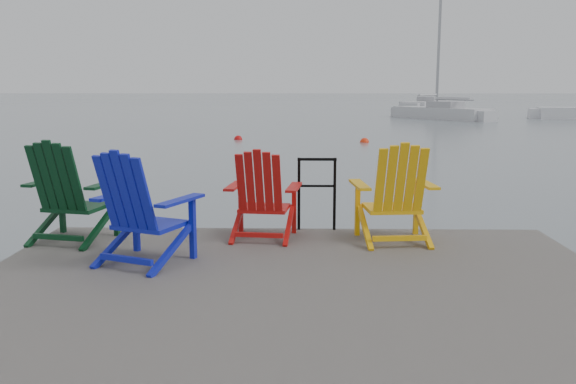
{
  "coord_description": "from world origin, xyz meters",
  "views": [
    {
      "loc": [
        0.06,
        -4.95,
        2.26
      ],
      "look_at": [
        -0.12,
        3.16,
        0.85
      ],
      "focal_mm": 38.0,
      "sensor_mm": 36.0,
      "label": 1
    }
  ],
  "objects_px": {
    "sailboat_mid": "(433,105)",
    "buoy_a": "(238,140)",
    "chair_green": "(69,192)",
    "chair_red": "(262,194)",
    "buoy_b": "(364,142)",
    "handrail": "(317,187)",
    "chair_yellow": "(395,193)",
    "sailboat_near": "(441,114)",
    "chair_blue": "(141,208)",
    "buoy_d": "(440,119)"
  },
  "relations": [
    {
      "from": "handrail",
      "to": "chair_yellow",
      "type": "distance_m",
      "value": 1.07
    },
    {
      "from": "buoy_a",
      "to": "buoy_b",
      "type": "relative_size",
      "value": 0.95
    },
    {
      "from": "handrail",
      "to": "chair_yellow",
      "type": "relative_size",
      "value": 0.79
    },
    {
      "from": "chair_blue",
      "to": "chair_yellow",
      "type": "xyz_separation_m",
      "value": [
        2.65,
        0.91,
        -0.0
      ]
    },
    {
      "from": "sailboat_mid",
      "to": "buoy_a",
      "type": "distance_m",
      "value": 40.4
    },
    {
      "from": "chair_blue",
      "to": "buoy_d",
      "type": "height_order",
      "value": "chair_blue"
    },
    {
      "from": "chair_yellow",
      "to": "buoy_b",
      "type": "relative_size",
      "value": 3.04
    },
    {
      "from": "buoy_a",
      "to": "buoy_d",
      "type": "distance_m",
      "value": 20.99
    },
    {
      "from": "chair_yellow",
      "to": "buoy_d",
      "type": "relative_size",
      "value": 3.3
    },
    {
      "from": "handrail",
      "to": "buoy_a",
      "type": "relative_size",
      "value": 2.54
    },
    {
      "from": "chair_red",
      "to": "buoy_b",
      "type": "relative_size",
      "value": 2.8
    },
    {
      "from": "sailboat_mid",
      "to": "buoy_b",
      "type": "bearing_deg",
      "value": -70.4
    },
    {
      "from": "handrail",
      "to": "sailboat_near",
      "type": "height_order",
      "value": "sailboat_near"
    },
    {
      "from": "chair_red",
      "to": "buoy_a",
      "type": "xyz_separation_m",
      "value": [
        -2.29,
        19.26,
        -1.03
      ]
    },
    {
      "from": "chair_green",
      "to": "chair_yellow",
      "type": "relative_size",
      "value": 1.02
    },
    {
      "from": "chair_yellow",
      "to": "buoy_a",
      "type": "bearing_deg",
      "value": 95.59
    },
    {
      "from": "chair_green",
      "to": "sailboat_near",
      "type": "relative_size",
      "value": 0.11
    },
    {
      "from": "sailboat_near",
      "to": "buoy_d",
      "type": "relative_size",
      "value": 31.05
    },
    {
      "from": "handrail",
      "to": "buoy_a",
      "type": "xyz_separation_m",
      "value": [
        -2.93,
        18.77,
        -1.04
      ]
    },
    {
      "from": "chair_yellow",
      "to": "sailboat_near",
      "type": "xyz_separation_m",
      "value": [
        8.71,
        36.46,
        -0.72
      ]
    },
    {
      "from": "buoy_d",
      "to": "chair_red",
      "type": "bearing_deg",
      "value": -105.64
    },
    {
      "from": "sailboat_mid",
      "to": "buoy_a",
      "type": "bearing_deg",
      "value": -78.15
    },
    {
      "from": "chair_red",
      "to": "chair_blue",
      "type": "bearing_deg",
      "value": -131.41
    },
    {
      "from": "handrail",
      "to": "sailboat_near",
      "type": "xyz_separation_m",
      "value": [
        9.58,
        35.85,
        -0.69
      ]
    },
    {
      "from": "buoy_b",
      "to": "buoy_d",
      "type": "height_order",
      "value": "buoy_b"
    },
    {
      "from": "handrail",
      "to": "buoy_a",
      "type": "distance_m",
      "value": 19.03
    },
    {
      "from": "sailboat_near",
      "to": "chair_green",
      "type": "bearing_deg",
      "value": -142.58
    },
    {
      "from": "chair_blue",
      "to": "chair_red",
      "type": "distance_m",
      "value": 1.54
    },
    {
      "from": "chair_blue",
      "to": "sailboat_mid",
      "type": "relative_size",
      "value": 0.08
    },
    {
      "from": "chair_red",
      "to": "buoy_b",
      "type": "height_order",
      "value": "chair_red"
    },
    {
      "from": "sailboat_mid",
      "to": "buoy_d",
      "type": "xyz_separation_m",
      "value": [
        -3.78,
        -20.09,
        -0.35
      ]
    },
    {
      "from": "chair_red",
      "to": "chair_yellow",
      "type": "bearing_deg",
      "value": 1.49
    },
    {
      "from": "handrail",
      "to": "sailboat_near",
      "type": "bearing_deg",
      "value": 75.04
    },
    {
      "from": "chair_green",
      "to": "buoy_d",
      "type": "height_order",
      "value": "chair_green"
    },
    {
      "from": "chair_blue",
      "to": "buoy_a",
      "type": "xyz_separation_m",
      "value": [
        -1.15,
        20.3,
        -1.08
      ]
    },
    {
      "from": "handrail",
      "to": "sailboat_mid",
      "type": "xyz_separation_m",
      "value": [
        13.27,
        55.79,
        -0.69
      ]
    },
    {
      "from": "chair_green",
      "to": "buoy_b",
      "type": "bearing_deg",
      "value": 86.27
    },
    {
      "from": "chair_blue",
      "to": "chair_red",
      "type": "xyz_separation_m",
      "value": [
        1.14,
        1.04,
        -0.05
      ]
    },
    {
      "from": "sailboat_mid",
      "to": "sailboat_near",
      "type": "bearing_deg",
      "value": -64.99
    },
    {
      "from": "buoy_a",
      "to": "chair_yellow",
      "type": "bearing_deg",
      "value": -78.91
    },
    {
      "from": "handrail",
      "to": "chair_red",
      "type": "relative_size",
      "value": 0.86
    },
    {
      "from": "chair_red",
      "to": "sailboat_mid",
      "type": "distance_m",
      "value": 57.97
    },
    {
      "from": "chair_yellow",
      "to": "sailboat_mid",
      "type": "distance_m",
      "value": 57.75
    },
    {
      "from": "chair_red",
      "to": "buoy_b",
      "type": "bearing_deg",
      "value": 86.82
    },
    {
      "from": "chair_blue",
      "to": "handrail",
      "type": "bearing_deg",
      "value": 63.09
    },
    {
      "from": "chair_yellow",
      "to": "buoy_a",
      "type": "distance_m",
      "value": 19.79
    },
    {
      "from": "buoy_a",
      "to": "chair_green",
      "type": "bearing_deg",
      "value": -89.69
    },
    {
      "from": "chair_red",
      "to": "sailboat_near",
      "type": "xyz_separation_m",
      "value": [
        10.22,
        36.34,
        -0.67
      ]
    },
    {
      "from": "chair_yellow",
      "to": "chair_blue",
      "type": "bearing_deg",
      "value": -166.6
    },
    {
      "from": "handrail",
      "to": "sailboat_mid",
      "type": "bearing_deg",
      "value": 76.62
    }
  ]
}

